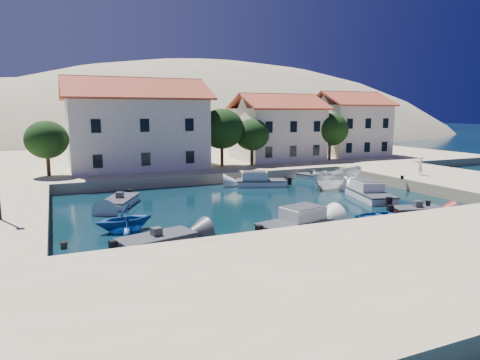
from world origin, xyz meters
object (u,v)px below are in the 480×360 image
object	(u,v)px
cabin_cruiser_south	(295,223)
boat_east	(337,188)
building_right	(349,123)
building_left	(136,123)
pedestrian	(420,166)
cabin_cruiser_east	(370,193)
building_mid	(277,127)
rowboat_south	(388,221)

from	to	relation	value
cabin_cruiser_south	boat_east	distance (m)	15.47
cabin_cruiser_south	building_right	bearing A→B (deg)	33.93
building_left	pedestrian	distance (m)	29.66
cabin_cruiser_south	cabin_cruiser_east	distance (m)	12.10
building_right	cabin_cruiser_east	distance (m)	26.96
building_right	cabin_cruiser_south	distance (m)	37.95
cabin_cruiser_south	pedestrian	distance (m)	21.49
building_left	building_mid	world-z (taller)	building_left
pedestrian	building_left	bearing A→B (deg)	-54.61
building_right	rowboat_south	bearing A→B (deg)	-123.14
building_mid	pedestrian	size ratio (longest dim) A/B	5.69
rowboat_south	boat_east	size ratio (longest dim) A/B	0.77
rowboat_south	cabin_cruiser_east	size ratio (longest dim) A/B	0.72
building_left	boat_east	size ratio (longest dim) A/B	2.64
building_right	boat_east	distance (m)	22.86
building_mid	pedestrian	world-z (taller)	building_mid
boat_east	rowboat_south	bearing A→B (deg)	156.37
building_mid	building_right	xyz separation A→B (m)	(12.00, 1.00, 0.25)
building_mid	building_right	bearing A→B (deg)	4.76
building_left	rowboat_south	bearing A→B (deg)	-66.23
building_mid	building_left	bearing A→B (deg)	-176.82
building_right	pedestrian	world-z (taller)	building_right
building_left	boat_east	xyz separation A→B (m)	(15.71, -14.99, -5.94)
building_mid	building_right	size ratio (longest dim) A/B	1.11
building_mid	boat_east	world-z (taller)	building_mid
building_mid	pedestrian	distance (m)	19.10
building_left	building_right	bearing A→B (deg)	3.81
cabin_cruiser_east	building_mid	bearing A→B (deg)	8.58
building_mid	rowboat_south	bearing A→B (deg)	-103.30
pedestrian	building_mid	bearing A→B (deg)	-90.79
building_mid	rowboat_south	world-z (taller)	building_mid
building_right	rowboat_south	size ratio (longest dim) A/B	2.20
cabin_cruiser_east	cabin_cruiser_south	bearing A→B (deg)	134.26
building_mid	boat_east	bearing A→B (deg)	-98.14
building_mid	rowboat_south	size ratio (longest dim) A/B	2.45
rowboat_south	pedestrian	world-z (taller)	pedestrian
cabin_cruiser_south	rowboat_south	bearing A→B (deg)	-17.33
building_mid	boat_east	xyz separation A→B (m)	(-2.29, -15.99, -5.22)
building_left	pedestrian	size ratio (longest dim) A/B	7.96
building_left	building_right	xyz separation A→B (m)	(30.00, 2.00, -0.46)
pedestrian	rowboat_south	bearing A→B (deg)	17.20
rowboat_south	building_left	bearing A→B (deg)	30.78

